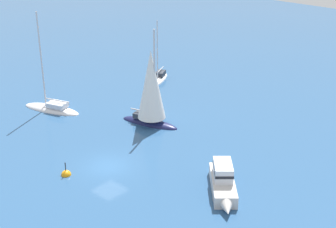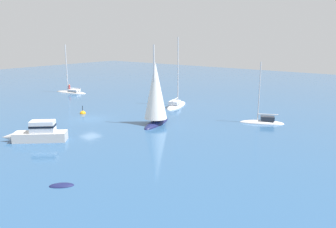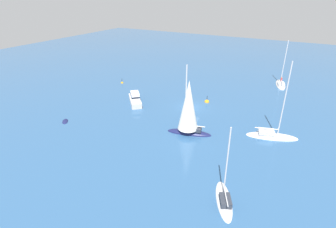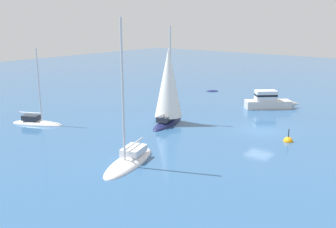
% 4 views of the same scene
% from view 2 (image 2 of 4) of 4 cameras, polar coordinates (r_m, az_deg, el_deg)
% --- Properties ---
extents(ground_plane, '(160.00, 160.00, 0.00)m').
position_cam_2_polar(ground_plane, '(48.19, -12.98, -0.84)').
color(ground_plane, '#2D5684').
extents(ketch, '(7.47, 4.15, 11.56)m').
position_cam_2_polar(ketch, '(55.51, 1.40, 1.50)').
color(ketch, white).
rests_on(ketch, ground).
extents(sailboat, '(3.43, 7.48, 9.92)m').
position_cam_2_polar(sailboat, '(71.53, -15.95, 3.64)').
color(sailboat, silver).
rests_on(sailboat, ground).
extents(yacht, '(3.84, 5.80, 8.45)m').
position_cam_2_polar(yacht, '(46.43, 15.58, -1.29)').
color(yacht, white).
rests_on(yacht, ground).
extents(ketch_1, '(6.68, 3.57, 10.72)m').
position_cam_2_polar(ketch_1, '(43.48, -2.08, 3.05)').
color(ketch_1, '#191E4C').
rests_on(ketch_1, ground).
extents(motor_cruiser, '(5.67, 6.08, 2.29)m').
position_cam_2_polar(motor_cruiser, '(39.67, -20.91, -3.03)').
color(motor_cruiser, silver).
rests_on(motor_cruiser, ground).
extents(dinghy, '(1.95, 1.96, 0.40)m').
position_cam_2_polar(dinghy, '(27.91, -17.44, -11.44)').
color(dinghy, '#191E4C').
rests_on(dinghy, ground).
extents(mooring_buoy, '(0.87, 0.87, 1.64)m').
position_cam_2_polar(mooring_buoy, '(51.78, -14.11, 0.07)').
color(mooring_buoy, orange).
rests_on(mooring_buoy, ground).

